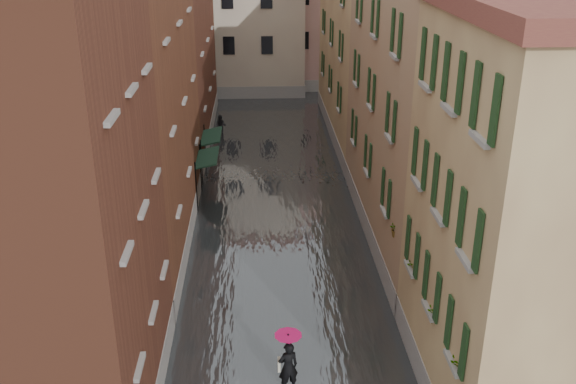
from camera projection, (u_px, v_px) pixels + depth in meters
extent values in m
plane|color=#5A5A5D|center=(289.00, 361.00, 21.42)|extent=(120.00, 120.00, 0.00)
cube|color=#3F4245|center=(276.00, 201.00, 33.33)|extent=(10.00, 60.00, 0.20)
cube|color=brown|center=(25.00, 215.00, 16.72)|extent=(6.00, 8.00, 13.00)
cube|color=brown|center=(112.00, 109.00, 26.93)|extent=(6.00, 14.00, 12.50)
cube|color=brown|center=(159.00, 33.00, 40.42)|extent=(6.00, 16.00, 14.00)
cube|color=#8E6A49|center=(546.00, 228.00, 17.66)|extent=(6.00, 8.00, 11.50)
cube|color=#947759|center=(441.00, 99.00, 27.47)|extent=(6.00, 14.00, 13.00)
cube|color=#8E6A49|center=(378.00, 51.00, 41.55)|extent=(6.00, 16.00, 11.50)
cube|color=beige|center=(230.00, 12.00, 53.67)|extent=(12.00, 9.00, 13.00)
cube|color=tan|center=(334.00, 14.00, 56.12)|extent=(10.00, 9.00, 12.00)
cube|color=#163323|center=(207.00, 157.00, 32.32)|extent=(1.09, 2.71, 0.31)
cylinder|color=black|center=(196.00, 189.00, 31.50)|extent=(0.06, 0.06, 2.80)
cylinder|color=black|center=(201.00, 169.00, 33.99)|extent=(0.06, 0.06, 2.80)
cube|color=#163323|center=(211.00, 136.00, 35.49)|extent=(1.09, 2.78, 0.31)
cylinder|color=black|center=(202.00, 165.00, 34.63)|extent=(0.06, 0.06, 2.80)
cylinder|color=black|center=(205.00, 148.00, 37.19)|extent=(0.06, 0.06, 2.80)
cube|color=brown|center=(460.00, 367.00, 16.23)|extent=(0.22, 0.85, 0.18)
imported|color=#265926|center=(462.00, 353.00, 16.07)|extent=(0.59, 0.51, 0.66)
cube|color=brown|center=(436.00, 315.00, 18.36)|extent=(0.22, 0.85, 0.18)
imported|color=#265926|center=(438.00, 303.00, 18.20)|extent=(0.59, 0.51, 0.66)
cube|color=brown|center=(415.00, 269.00, 20.79)|extent=(0.22, 0.85, 0.18)
imported|color=#265926|center=(416.00, 258.00, 20.62)|extent=(0.59, 0.51, 0.66)
cube|color=brown|center=(397.00, 231.00, 23.35)|extent=(0.22, 0.85, 0.18)
imported|color=#265926|center=(398.00, 220.00, 23.18)|extent=(0.59, 0.51, 0.66)
imported|color=black|center=(288.00, 367.00, 19.76)|extent=(0.74, 0.60, 1.77)
cube|color=beige|center=(279.00, 364.00, 19.77)|extent=(0.08, 0.30, 0.38)
cylinder|color=black|center=(288.00, 354.00, 19.58)|extent=(0.02, 0.02, 1.00)
cone|color=#C00C52|center=(288.00, 339.00, 19.36)|extent=(0.85, 0.85, 0.28)
imported|color=black|center=(221.00, 126.00, 43.34)|extent=(0.81, 0.69, 1.48)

